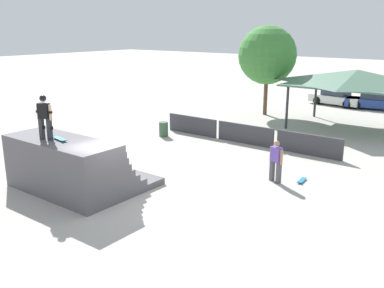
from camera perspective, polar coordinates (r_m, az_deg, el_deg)
The scene contains 12 objects.
ground_plane at distance 15.98m, azimuth -9.82°, elevation -7.45°, with size 160.00×160.00×0.00m, color #ADA8A0.
quarter_pipe_ramp at distance 17.14m, azimuth -15.78°, elevation -3.01°, with size 4.93×3.96×2.09m.
skater_on_deck at distance 16.59m, azimuth -19.10°, elevation 3.77°, with size 0.72×0.36×1.67m.
skateboard_on_deck at distance 16.49m, azimuth -17.18°, elevation 0.65°, with size 0.87×0.37×0.09m.
bystander_walking at distance 17.61m, azimuth 11.14°, elevation -1.99°, with size 0.70×0.38×1.75m.
skateboard_on_ground at distance 18.15m, azimuth 14.41°, elevation -4.72°, with size 0.29×0.78×0.09m.
barrier_fence at distance 23.39m, azimuth 7.12°, elevation 1.33°, with size 10.64×0.12×1.05m.
pavilion_shelter at distance 27.94m, azimuth 21.14°, elevation 8.16°, with size 7.94×5.39×3.67m.
tree_far_back at distance 31.08m, azimuth 10.01°, elevation 11.58°, with size 4.09×4.09×6.29m.
trash_bin at distance 24.80m, azimuth -3.81°, elevation 1.98°, with size 0.52×0.52×0.85m, color #385B3D.
parked_car_white at distance 36.83m, azimuth 18.71°, elevation 5.86°, with size 4.45×2.35×1.27m.
parked_car_blue at distance 36.04m, azimuth 23.38°, elevation 5.23°, with size 4.76×2.46×1.27m.
Camera 1 is at (10.96, -9.90, 6.11)m, focal length 40.00 mm.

